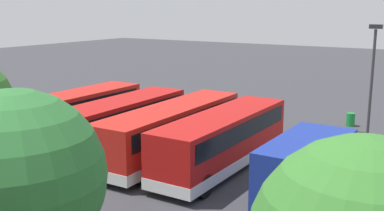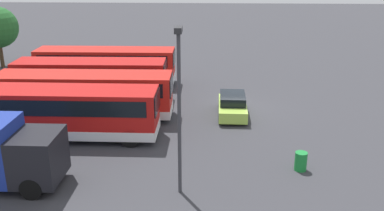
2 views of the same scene
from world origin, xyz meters
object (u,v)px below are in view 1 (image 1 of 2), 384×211
lamp_post_tall (372,79)px  box_truck_blue (313,170)px  waste_bin_yellow (351,120)px  car_hatchback_silver (237,112)px  bus_single_deck_near_end (223,139)px  bus_single_deck_third (118,123)px  bus_single_deck_second (173,130)px  bus_single_deck_fourth (71,114)px

lamp_post_tall → box_truck_blue: bearing=88.5°
waste_bin_yellow → box_truck_blue: bearing=97.8°
car_hatchback_silver → waste_bin_yellow: bearing=-158.1°
lamp_post_tall → waste_bin_yellow: 7.37m
bus_single_deck_near_end → car_hatchback_silver: bearing=-67.3°
bus_single_deck_third → bus_single_deck_near_end: bearing=-176.5°
bus_single_deck_second → box_truck_blue: size_ratio=1.52×
bus_single_deck_fourth → lamp_post_tall: size_ratio=1.51×
bus_single_deck_third → box_truck_blue: box_truck_blue is taller
bus_single_deck_near_end → bus_single_deck_second: 3.28m
bus_single_deck_second → box_truck_blue: box_truck_blue is taller
bus_single_deck_near_end → bus_single_deck_third: (6.87, 0.42, 0.00)m
bus_single_deck_third → car_hatchback_silver: bus_single_deck_third is taller
bus_single_deck_near_end → bus_single_deck_fourth: 10.94m
bus_single_deck_third → car_hatchback_silver: bearing=-105.4°
bus_single_deck_fourth → bus_single_deck_second: bearing=-177.1°
bus_single_deck_near_end → box_truck_blue: (-5.53, 2.39, 0.09)m
bus_single_deck_second → bus_single_deck_near_end: bearing=178.1°
bus_single_deck_near_end → bus_single_deck_second: size_ratio=0.93×
bus_single_deck_second → bus_single_deck_fourth: 7.66m
bus_single_deck_second → lamp_post_tall: 11.67m
bus_single_deck_third → waste_bin_yellow: bearing=-128.1°
bus_single_deck_near_end → bus_single_deck_third: same height
bus_single_deck_second → lamp_post_tall: bearing=-143.0°
box_truck_blue → bus_single_deck_fourth: bearing=-7.3°
bus_single_deck_second → box_truck_blue: bearing=164.2°
bus_single_deck_third → lamp_post_tall: 14.88m
bus_single_deck_fourth → bus_single_deck_near_end: bearing=-178.6°
bus_single_deck_second → box_truck_blue: 9.16m
bus_single_deck_fourth → car_hatchback_silver: size_ratio=2.77×
box_truck_blue → waste_bin_yellow: size_ratio=7.90×
bus_single_deck_second → lamp_post_tall: (-9.06, -6.82, 2.75)m
bus_single_deck_second → bus_single_deck_third: bearing=8.4°
waste_bin_yellow → bus_single_deck_near_end: bearing=74.8°
bus_single_deck_third → car_hatchback_silver: 10.55m
bus_single_deck_second → bus_single_deck_third: 3.63m
bus_single_deck_third → waste_bin_yellow: bus_single_deck_third is taller
car_hatchback_silver → waste_bin_yellow: size_ratio=4.25×
box_truck_blue → lamp_post_tall: lamp_post_tall is taller
lamp_post_tall → bus_single_deck_second: bearing=37.0°
bus_single_deck_fourth → car_hatchback_silver: (-6.86, -9.99, -0.92)m
box_truck_blue → bus_single_deck_second: bearing=-15.8°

